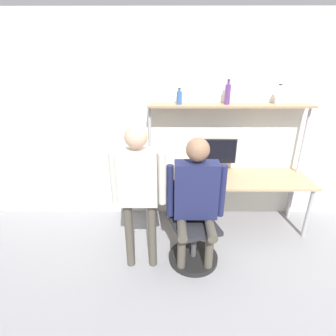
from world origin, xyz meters
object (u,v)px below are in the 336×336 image
at_px(laptop, 194,176).
at_px(bottle_clear, 279,96).
at_px(person_standing, 138,184).
at_px(cell_phone, 213,181).
at_px(bottle_purple, 228,94).
at_px(person_seated, 196,193).
at_px(bottle_blue, 179,97).
at_px(office_chair, 193,236).
at_px(monitor, 214,154).

relative_size(laptop, bottle_clear, 1.22).
bearing_deg(person_standing, cell_phone, 37.76).
bearing_deg(bottle_purple, person_seated, -115.67).
xyz_separation_m(bottle_purple, bottle_blue, (-0.59, 0.00, -0.04)).
height_order(bottle_clear, bottle_blue, bottle_clear).
bearing_deg(office_chair, person_seated, -73.33).
distance_m(person_standing, bottle_clear, 2.03).
xyz_separation_m(laptop, office_chair, (-0.05, -0.58, -0.50)).
bearing_deg(monitor, bottle_clear, -0.30).
bearing_deg(cell_phone, office_chair, -117.55).
relative_size(cell_phone, person_seated, 0.10).
xyz_separation_m(monitor, bottle_clear, (0.74, -0.00, 0.75)).
height_order(cell_phone, office_chair, office_chair).
height_order(person_seated, bottle_blue, bottle_blue).
xyz_separation_m(person_seated, bottle_blue, (-0.16, 0.89, 0.84)).
relative_size(office_chair, bottle_clear, 3.95).
bearing_deg(bottle_blue, cell_phone, -33.62).
xyz_separation_m(laptop, bottle_purple, (0.39, 0.27, 0.97)).
bearing_deg(person_seated, cell_phone, 65.03).
distance_m(cell_phone, person_standing, 1.13).
bearing_deg(person_seated, office_chair, 106.67).
xyz_separation_m(office_chair, person_seated, (0.01, -0.04, 0.58)).
xyz_separation_m(cell_phone, office_chair, (-0.29, -0.56, -0.43)).
bearing_deg(laptop, cell_phone, -4.47).
distance_m(bottle_purple, bottle_blue, 0.59).
distance_m(office_chair, person_seated, 0.58).
xyz_separation_m(person_standing, bottle_blue, (0.43, 0.96, 0.70)).
bearing_deg(monitor, person_standing, -133.13).
relative_size(bottle_clear, bottle_blue, 1.25).
xyz_separation_m(office_chair, person_standing, (-0.57, -0.11, 0.72)).
height_order(office_chair, bottle_purple, bottle_purple).
bearing_deg(person_seated, bottle_purple, 64.33).
distance_m(cell_phone, bottle_purple, 1.08).
bearing_deg(cell_phone, bottle_blue, 146.38).
xyz_separation_m(laptop, bottle_clear, (1.02, 0.27, 0.94)).
bearing_deg(bottle_blue, person_seated, -79.83).
xyz_separation_m(monitor, bottle_purple, (0.11, -0.00, 0.77)).
xyz_separation_m(cell_phone, bottle_purple, (0.15, 0.29, 1.03)).
relative_size(bottle_purple, bottle_clear, 1.23).
bearing_deg(monitor, bottle_blue, -179.54).
relative_size(cell_phone, person_standing, 0.09).
bearing_deg(bottle_purple, office_chair, -117.39).
bearing_deg(person_standing, office_chair, 11.12).
height_order(laptop, person_seated, person_seated).
bearing_deg(person_standing, bottle_purple, 43.47).
xyz_separation_m(monitor, laptop, (-0.28, -0.28, -0.19)).
bearing_deg(bottle_purple, bottle_clear, 0.00).
relative_size(person_seated, person_standing, 0.91).
distance_m(laptop, bottle_clear, 1.42).
distance_m(monitor, person_seated, 0.95).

